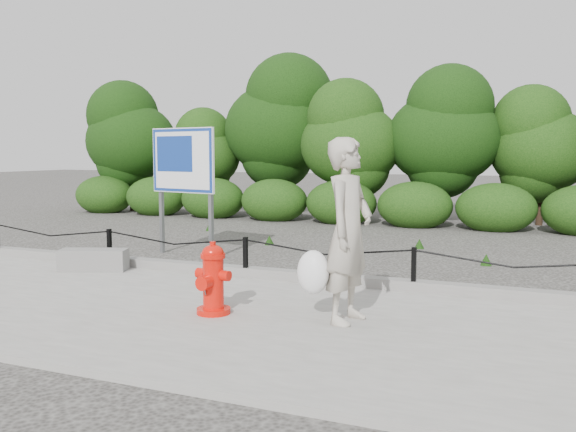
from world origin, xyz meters
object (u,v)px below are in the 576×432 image
at_px(fire_hydrant, 213,279).
at_px(pedestrian, 346,233).
at_px(concrete_block, 93,260).
at_px(advertising_sign, 183,166).

height_order(fire_hydrant, pedestrian, pedestrian).
xyz_separation_m(fire_hydrant, pedestrian, (1.50, 0.28, 0.58)).
bearing_deg(pedestrian, fire_hydrant, 108.39).
height_order(concrete_block, advertising_sign, advertising_sign).
relative_size(pedestrian, concrete_block, 1.93).
relative_size(fire_hydrant, concrete_block, 0.80).
bearing_deg(advertising_sign, concrete_block, -88.32).
xyz_separation_m(pedestrian, concrete_block, (-4.53, 1.26, -0.81)).
height_order(fire_hydrant, advertising_sign, advertising_sign).
distance_m(concrete_block, advertising_sign, 2.55).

